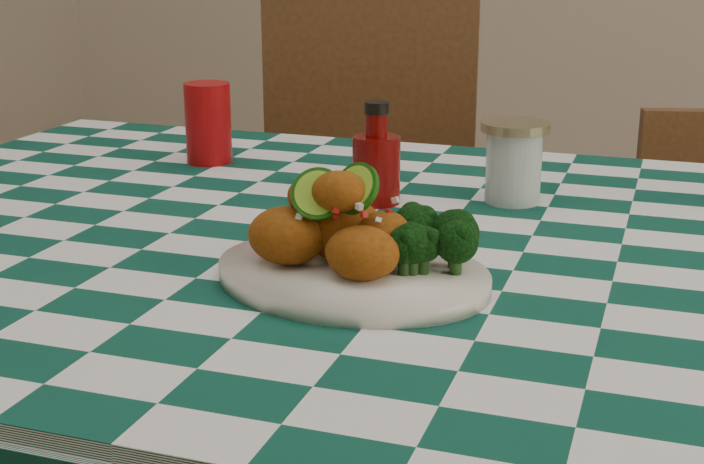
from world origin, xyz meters
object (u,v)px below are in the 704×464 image
(mason_jar, at_px, (514,162))
(wooden_chair_left, at_px, (354,246))
(fried_chicken_pile, at_px, (343,219))
(ketchup_bottle, at_px, (376,153))
(plate, at_px, (352,275))
(red_tumbler, at_px, (208,123))

(mason_jar, xyz_separation_m, wooden_chair_left, (-0.41, 0.56, -0.33))
(fried_chicken_pile, height_order, ketchup_bottle, ketchup_bottle)
(plate, distance_m, ketchup_bottle, 0.31)
(plate, height_order, red_tumbler, red_tumbler)
(fried_chicken_pile, bearing_deg, red_tumbler, 130.31)
(ketchup_bottle, bearing_deg, plate, -77.07)
(wooden_chair_left, bearing_deg, plate, -81.02)
(red_tumbler, height_order, ketchup_bottle, ketchup_bottle)
(red_tumbler, relative_size, mason_jar, 1.14)
(ketchup_bottle, bearing_deg, fried_chicken_pile, -78.85)
(ketchup_bottle, xyz_separation_m, wooden_chair_left, (-0.24, 0.62, -0.35))
(fried_chicken_pile, xyz_separation_m, ketchup_bottle, (-0.06, 0.30, -0.00))
(ketchup_bottle, bearing_deg, red_tumbler, 156.02)
(red_tumbler, relative_size, ketchup_bottle, 0.91)
(red_tumbler, distance_m, ketchup_bottle, 0.34)
(red_tumbler, bearing_deg, mason_jar, -9.05)
(red_tumbler, bearing_deg, fried_chicken_pile, -49.69)
(ketchup_bottle, distance_m, wooden_chair_left, 0.75)
(mason_jar, relative_size, wooden_chair_left, 0.11)
(mason_jar, bearing_deg, plate, -105.44)
(plate, distance_m, fried_chicken_pile, 0.06)
(mason_jar, height_order, wooden_chair_left, wooden_chair_left)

